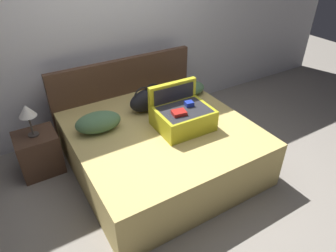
{
  "coord_description": "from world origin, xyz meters",
  "views": [
    {
      "loc": [
        -1.34,
        -1.96,
        2.35
      ],
      "look_at": [
        0.0,
        0.26,
        0.64
      ],
      "focal_mm": 32.17,
      "sensor_mm": 36.0,
      "label": 1
    }
  ],
  "objects_px": {
    "bed": "(162,148)",
    "pillow_near_headboard": "(188,88)",
    "table_lamp": "(27,112)",
    "hard_case_large": "(182,115)",
    "duffel_bag": "(147,100)",
    "pillow_center_head": "(98,122)",
    "nightstand": "(39,153)"
  },
  "relations": [
    {
      "from": "bed",
      "to": "pillow_near_headboard",
      "type": "bearing_deg",
      "value": 36.23
    },
    {
      "from": "pillow_near_headboard",
      "to": "table_lamp",
      "type": "bearing_deg",
      "value": 175.2
    },
    {
      "from": "hard_case_large",
      "to": "duffel_bag",
      "type": "distance_m",
      "value": 0.54
    },
    {
      "from": "pillow_center_head",
      "to": "table_lamp",
      "type": "bearing_deg",
      "value": 148.79
    },
    {
      "from": "pillow_near_headboard",
      "to": "table_lamp",
      "type": "relative_size",
      "value": 1.16
    },
    {
      "from": "bed",
      "to": "duffel_bag",
      "type": "height_order",
      "value": "duffel_bag"
    },
    {
      "from": "pillow_center_head",
      "to": "bed",
      "type": "bearing_deg",
      "value": -26.38
    },
    {
      "from": "hard_case_large",
      "to": "table_lamp",
      "type": "height_order",
      "value": "hard_case_large"
    },
    {
      "from": "duffel_bag",
      "to": "pillow_center_head",
      "type": "bearing_deg",
      "value": -168.55
    },
    {
      "from": "pillow_near_headboard",
      "to": "pillow_center_head",
      "type": "height_order",
      "value": "pillow_center_head"
    },
    {
      "from": "duffel_bag",
      "to": "table_lamp",
      "type": "relative_size",
      "value": 1.32
    },
    {
      "from": "nightstand",
      "to": "duffel_bag",
      "type": "bearing_deg",
      "value": -10.75
    },
    {
      "from": "bed",
      "to": "pillow_near_headboard",
      "type": "height_order",
      "value": "pillow_near_headboard"
    },
    {
      "from": "hard_case_large",
      "to": "duffel_bag",
      "type": "relative_size",
      "value": 1.19
    },
    {
      "from": "duffel_bag",
      "to": "pillow_center_head",
      "type": "relative_size",
      "value": 1.02
    },
    {
      "from": "table_lamp",
      "to": "hard_case_large",
      "type": "bearing_deg",
      "value": -28.22
    },
    {
      "from": "bed",
      "to": "duffel_bag",
      "type": "bearing_deg",
      "value": 82.46
    },
    {
      "from": "hard_case_large",
      "to": "bed",
      "type": "bearing_deg",
      "value": 157.39
    },
    {
      "from": "pillow_near_headboard",
      "to": "nightstand",
      "type": "xyz_separation_m",
      "value": [
        -1.9,
        0.16,
        -0.39
      ]
    },
    {
      "from": "duffel_bag",
      "to": "nightstand",
      "type": "relative_size",
      "value": 1.01
    },
    {
      "from": "nightstand",
      "to": "pillow_near_headboard",
      "type": "bearing_deg",
      "value": -4.8
    },
    {
      "from": "bed",
      "to": "hard_case_large",
      "type": "height_order",
      "value": "hard_case_large"
    },
    {
      "from": "hard_case_large",
      "to": "duffel_bag",
      "type": "bearing_deg",
      "value": 107.53
    },
    {
      "from": "pillow_center_head",
      "to": "nightstand",
      "type": "bearing_deg",
      "value": 148.79
    },
    {
      "from": "duffel_bag",
      "to": "pillow_near_headboard",
      "type": "distance_m",
      "value": 0.64
    },
    {
      "from": "bed",
      "to": "nightstand",
      "type": "distance_m",
      "value": 1.38
    },
    {
      "from": "pillow_center_head",
      "to": "nightstand",
      "type": "distance_m",
      "value": 0.83
    },
    {
      "from": "duffel_bag",
      "to": "table_lamp",
      "type": "height_order",
      "value": "duffel_bag"
    },
    {
      "from": "hard_case_large",
      "to": "nightstand",
      "type": "bearing_deg",
      "value": 153.29
    },
    {
      "from": "nightstand",
      "to": "table_lamp",
      "type": "xyz_separation_m",
      "value": [
        0.0,
        0.0,
        0.53
      ]
    },
    {
      "from": "duffel_bag",
      "to": "nightstand",
      "type": "height_order",
      "value": "duffel_bag"
    },
    {
      "from": "hard_case_large",
      "to": "pillow_near_headboard",
      "type": "distance_m",
      "value": 0.78
    }
  ]
}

